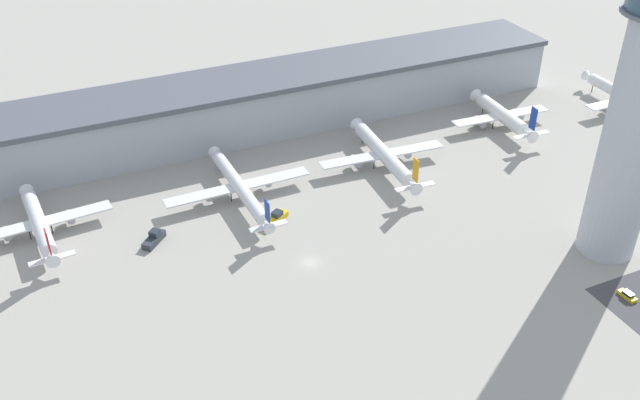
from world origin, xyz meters
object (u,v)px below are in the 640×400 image
object	(u,v)px
airplane_gate_echo	(502,115)
service_truck_fuel	(154,239)
car_grey_coupe	(627,295)
airplane_gate_charlie	(239,187)
control_tower	(639,116)
airplane_gate_delta	(384,154)
service_truck_catering	(276,219)
airplane_gate_bravo	(39,223)
airplane_gate_foxtrot	(631,99)

from	to	relation	value
airplane_gate_echo	service_truck_fuel	size ratio (longest dim) A/B	4.72
car_grey_coupe	service_truck_fuel	bearing A→B (deg)	144.79
airplane_gate_charlie	car_grey_coupe	world-z (taller)	airplane_gate_charlie
control_tower	airplane_gate_echo	xyz separation A→B (m)	(16.38, 63.18, -31.32)
airplane_gate_delta	service_truck_catering	xyz separation A→B (m)	(-38.37, -13.25, -3.21)
service_truck_fuel	airplane_gate_charlie	bearing A→B (deg)	20.84
airplane_gate_charlie	airplane_gate_delta	xyz separation A→B (m)	(43.13, -0.62, 0.23)
airplane_gate_bravo	service_truck_catering	distance (m)	58.02
control_tower	airplane_gate_delta	world-z (taller)	control_tower
airplane_gate_foxtrot	car_grey_coupe	xyz separation A→B (m)	(-69.89, -71.07, -3.89)
control_tower	service_truck_fuel	distance (m)	114.49
control_tower	service_truck_fuel	world-z (taller)	control_tower
control_tower	service_truck_fuel	xyz separation A→B (m)	(-98.41, 47.37, -34.36)
control_tower	airplane_gate_echo	size ratio (longest dim) A/B	2.17
airplane_gate_foxtrot	service_truck_catering	world-z (taller)	airplane_gate_foxtrot
service_truck_catering	service_truck_fuel	distance (m)	30.51
control_tower	airplane_gate_delta	xyz separation A→B (m)	(-29.81, 56.44, -31.25)
airplane_gate_delta	airplane_gate_bravo	bearing A→B (deg)	176.95
airplane_gate_foxtrot	service_truck_fuel	distance (m)	160.14
airplane_gate_echo	control_tower	bearing A→B (deg)	-104.53
airplane_gate_charlie	service_truck_catering	size ratio (longest dim) A/B	5.12
service_truck_catering	car_grey_coupe	distance (m)	84.26
control_tower	car_grey_coupe	size ratio (longest dim) A/B	16.16
airplane_gate_delta	airplane_gate_foxtrot	xyz separation A→B (m)	(91.33, -1.54, 0.27)
airplane_gate_delta	service_truck_fuel	bearing A→B (deg)	-172.46
airplane_gate_delta	airplane_gate_echo	size ratio (longest dim) A/B	1.24
service_truck_catering	control_tower	bearing A→B (deg)	-32.36
airplane_gate_charlie	car_grey_coupe	bearing A→B (deg)	-48.60
airplane_gate_charlie	airplane_gate_echo	xyz separation A→B (m)	(89.31, 6.12, 0.17)
control_tower	airplane_gate_charlie	xyz separation A→B (m)	(-72.94, 57.06, -31.49)
airplane_gate_bravo	airplane_gate_echo	xyz separation A→B (m)	(139.56, 1.77, 0.19)
control_tower	service_truck_fuel	size ratio (longest dim) A/B	10.26
airplane_gate_bravo	airplane_gate_foxtrot	bearing A→B (deg)	-2.02
service_truck_catering	car_grey_coupe	bearing A→B (deg)	-44.79
control_tower	service_truck_catering	xyz separation A→B (m)	(-68.18, 43.19, -34.47)
airplane_gate_foxtrot	car_grey_coupe	world-z (taller)	airplane_gate_foxtrot
airplane_gate_delta	service_truck_catering	bearing A→B (deg)	-160.95
airplane_gate_charlie	airplane_gate_foxtrot	distance (m)	134.47
airplane_gate_charlie	airplane_gate_delta	world-z (taller)	airplane_gate_delta
airplane_gate_charlie	service_truck_fuel	world-z (taller)	airplane_gate_charlie
car_grey_coupe	airplane_gate_charlie	bearing A→B (deg)	131.40
airplane_gate_charlie	airplane_gate_echo	bearing A→B (deg)	3.92
service_truck_catering	airplane_gate_echo	bearing A→B (deg)	13.30
airplane_gate_delta	service_truck_catering	size ratio (longest dim) A/B	4.90
airplane_gate_echo	car_grey_coupe	size ratio (longest dim) A/B	7.43
control_tower	airplane_gate_foxtrot	size ratio (longest dim) A/B	1.64
airplane_gate_charlie	airplane_gate_delta	distance (m)	43.13
airplane_gate_delta	airplane_gate_echo	world-z (taller)	airplane_gate_echo
service_truck_fuel	service_truck_catering	bearing A→B (deg)	-7.86
airplane_gate_bravo	airplane_gate_delta	size ratio (longest dim) A/B	0.87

